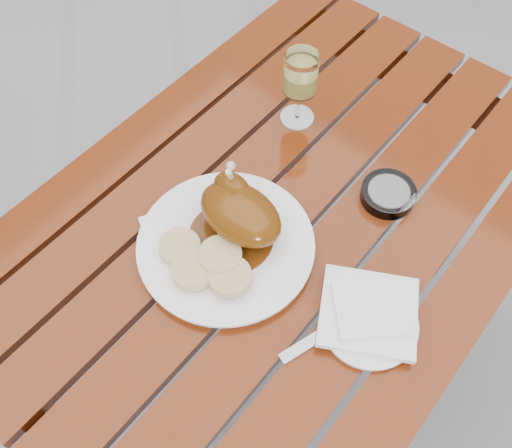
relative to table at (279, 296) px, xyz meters
The scene contains 11 objects.
ground 0.38m from the table, ahead, with size 60.00×60.00×0.00m, color slate.
table is the anchor object (origin of this frame).
dinner_plate 0.41m from the table, 103.04° to the right, with size 0.32×0.32×0.02m, color white.
roast_duck 0.45m from the table, 112.07° to the right, with size 0.16×0.16×0.12m.
bread_dumplings 0.45m from the table, 97.85° to the right, with size 0.18×0.12×0.03m.
wine_glass 0.51m from the table, 122.33° to the left, with size 0.07×0.07×0.17m, color #CAC65C.
side_plate 0.46m from the table, 20.91° to the right, with size 0.16×0.16×0.01m, color white.
napkin 0.47m from the table, 19.60° to the right, with size 0.16×0.15×0.01m, color white.
ashtray 0.43m from the table, 47.84° to the left, with size 0.10×0.10×0.03m, color #B2B7BC.
fork 0.42m from the table, 141.74° to the right, with size 0.02×0.19×0.01m, color gray.
knife 0.45m from the table, 34.74° to the right, with size 0.02×0.20×0.01m, color gray.
Camera 1 is at (0.34, -0.50, 1.64)m, focal length 40.00 mm.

